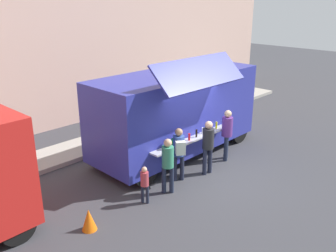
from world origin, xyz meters
TOP-DOWN VIEW (x-y plane):
  - ground_plane at (0.00, 0.00)m, footprint 60.00×60.00m
  - curb_strip at (-3.48, 4.47)m, footprint 28.00×1.60m
  - food_truck_main at (0.53, 1.85)m, footprint 6.20×3.10m
  - traffic_cone_orange at (-4.27, 0.20)m, footprint 0.36×0.36m
  - trash_bin at (4.78, 4.17)m, footprint 0.60×0.60m
  - customer_front_ordering at (0.01, 0.04)m, footprint 0.36×0.35m
  - customer_mid_with_backpack at (-0.96, 0.36)m, footprint 0.49×0.53m
  - customer_rear_waiting at (-1.70, 0.09)m, footprint 0.33×0.33m
  - customer_extra_browsing at (1.29, 0.25)m, footprint 0.36×0.36m
  - child_near_queue at (-2.53, 0.14)m, footprint 0.22×0.22m

SIDE VIEW (x-z plane):
  - ground_plane at x=0.00m, z-range 0.00..0.00m
  - curb_strip at x=-3.48m, z-range 0.00..0.15m
  - traffic_cone_orange at x=-4.27m, z-range 0.00..0.55m
  - trash_bin at x=4.78m, z-range 0.00..0.97m
  - child_near_queue at x=-2.53m, z-range 0.10..1.17m
  - customer_rear_waiting at x=-1.70m, z-range 0.16..1.79m
  - customer_mid_with_backpack at x=-0.96m, z-range 0.19..1.85m
  - customer_front_ordering at x=0.01m, z-range 0.17..1.90m
  - customer_extra_browsing at x=1.29m, z-range 0.17..1.92m
  - food_truck_main at x=0.53m, z-range -0.22..3.35m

